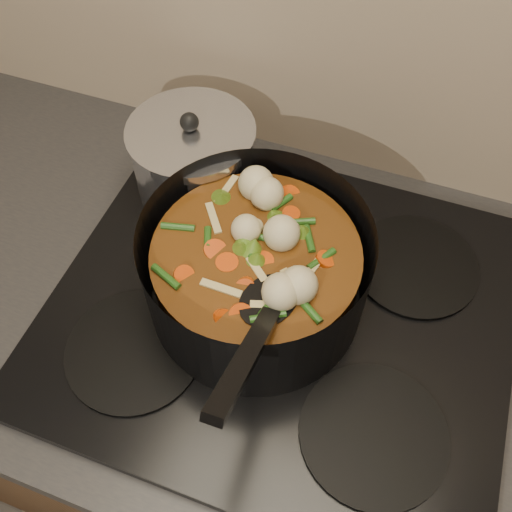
% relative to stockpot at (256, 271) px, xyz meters
% --- Properties ---
extents(counter, '(2.64, 0.64, 0.91)m').
position_rel_stockpot_xyz_m(counter, '(0.04, -0.00, -0.54)').
color(counter, brown).
rests_on(counter, ground).
extents(stovetop, '(0.62, 0.54, 0.03)m').
position_rel_stockpot_xyz_m(stovetop, '(0.04, -0.00, -0.08)').
color(stovetop, black).
rests_on(stovetop, counter).
extents(stockpot, '(0.34, 0.41, 0.21)m').
position_rel_stockpot_xyz_m(stockpot, '(0.00, 0.00, 0.00)').
color(stockpot, black).
rests_on(stockpot, stovetop).
extents(saucepan, '(0.19, 0.19, 0.15)m').
position_rel_stockpot_xyz_m(saucepan, '(-0.16, 0.16, -0.00)').
color(saucepan, silver).
rests_on(saucepan, stovetop).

